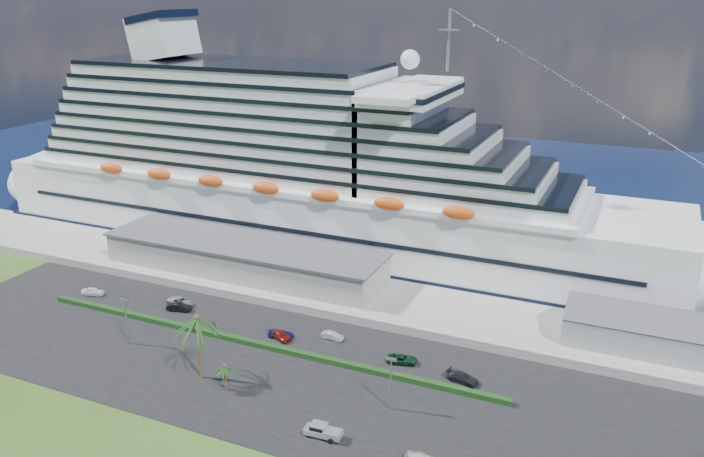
% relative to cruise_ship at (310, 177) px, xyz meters
% --- Properties ---
extents(ground, '(420.00, 420.00, 0.00)m').
position_rel_cruise_ship_xyz_m(ground, '(21.53, -64.00, -16.69)').
color(ground, '#364B19').
rests_on(ground, ground).
extents(asphalt_lot, '(140.00, 38.00, 0.12)m').
position_rel_cruise_ship_xyz_m(asphalt_lot, '(21.53, -53.00, -16.63)').
color(asphalt_lot, black).
rests_on(asphalt_lot, ground).
extents(wharf, '(240.00, 20.00, 1.80)m').
position_rel_cruise_ship_xyz_m(wharf, '(21.53, -24.00, -15.79)').
color(wharf, gray).
rests_on(wharf, ground).
extents(water, '(420.00, 160.00, 0.02)m').
position_rel_cruise_ship_xyz_m(water, '(21.53, 66.00, -16.68)').
color(water, black).
rests_on(water, ground).
extents(cruise_ship, '(191.00, 38.00, 54.00)m').
position_rel_cruise_ship_xyz_m(cruise_ship, '(0.00, 0.00, 0.00)').
color(cruise_ship, silver).
rests_on(cruise_ship, ground).
extents(terminal_building, '(61.00, 15.00, 6.30)m').
position_rel_cruise_ship_xyz_m(terminal_building, '(-3.47, -24.00, -11.68)').
color(terminal_building, gray).
rests_on(terminal_building, wharf).
extents(port_shed, '(24.00, 12.31, 7.37)m').
position_rel_cruise_ship_xyz_m(port_shed, '(73.53, -24.00, -12.30)').
color(port_shed, gray).
rests_on(port_shed, wharf).
extents(hedge, '(88.00, 1.10, 0.90)m').
position_rel_cruise_ship_xyz_m(hedge, '(13.53, -48.00, -16.12)').
color(hedge, black).
rests_on(hedge, asphalt_lot).
extents(lamp_post_left, '(1.60, 0.35, 8.27)m').
position_rel_cruise_ship_xyz_m(lamp_post_left, '(-6.47, -56.00, -11.35)').
color(lamp_post_left, gray).
rests_on(lamp_post_left, asphalt_lot).
extents(lamp_post_right, '(1.60, 0.35, 8.27)m').
position_rel_cruise_ship_xyz_m(lamp_post_right, '(41.53, -56.00, -11.35)').
color(lamp_post_right, gray).
rests_on(lamp_post_right, asphalt_lot).
extents(palm_tall, '(8.82, 8.82, 11.13)m').
position_rel_cruise_ship_xyz_m(palm_tall, '(11.53, -60.00, -7.49)').
color(palm_tall, '#47301E').
rests_on(palm_tall, ground).
extents(palm_short, '(3.53, 3.53, 4.56)m').
position_rel_cruise_ship_xyz_m(palm_short, '(17.03, -61.50, -13.03)').
color(palm_short, '#47301E').
rests_on(palm_short, ground).
extents(parked_car_0, '(4.83, 3.02, 1.53)m').
position_rel_cruise_ship_xyz_m(parked_car_0, '(-26.38, -43.40, -15.81)').
color(parked_car_0, white).
rests_on(parked_car_0, asphalt_lot).
extents(parked_car_1, '(4.92, 2.82, 1.53)m').
position_rel_cruise_ship_xyz_m(parked_car_1, '(-6.38, -42.21, -15.81)').
color(parked_car_1, black).
rests_on(parked_car_1, asphalt_lot).
extents(parked_car_2, '(5.59, 2.93, 1.50)m').
position_rel_cruise_ship_xyz_m(parked_car_2, '(-7.66, -40.16, -15.82)').
color(parked_car_2, '#9B9CA4').
rests_on(parked_car_2, asphalt_lot).
extents(parked_car_3, '(4.77, 3.17, 1.28)m').
position_rel_cruise_ship_xyz_m(parked_car_3, '(16.36, -43.52, -15.93)').
color(parked_car_3, '#171750').
rests_on(parked_car_3, asphalt_lot).
extents(parked_car_4, '(4.80, 3.34, 1.52)m').
position_rel_cruise_ship_xyz_m(parked_car_4, '(16.60, -44.19, -15.82)').
color(parked_car_4, maroon).
rests_on(parked_car_4, asphalt_lot).
extents(parked_car_5, '(4.00, 1.52, 1.30)m').
position_rel_cruise_ship_xyz_m(parked_car_5, '(24.82, -40.51, -15.92)').
color(parked_car_5, '#B3B7BB').
rests_on(parked_car_5, asphalt_lot).
extents(parked_car_6, '(5.39, 3.39, 1.39)m').
position_rel_cruise_ship_xyz_m(parked_car_6, '(38.70, -43.16, -15.88)').
color(parked_car_6, '#0E3821').
rests_on(parked_car_6, asphalt_lot).
extents(parked_car_7, '(5.42, 2.99, 1.49)m').
position_rel_cruise_ship_xyz_m(parked_car_7, '(49.14, -44.70, -15.83)').
color(parked_car_7, black).
rests_on(parked_car_7, asphalt_lot).
extents(pickup_truck, '(5.40, 2.25, 1.87)m').
position_rel_cruise_ship_xyz_m(pickup_truck, '(35.53, -65.93, -15.55)').
color(pickup_truck, black).
rests_on(pickup_truck, asphalt_lot).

